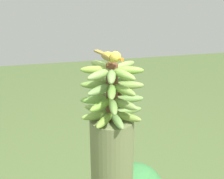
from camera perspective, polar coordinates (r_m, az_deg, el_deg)
banana_bunch at (r=1.67m, az=0.01°, el=-0.44°), size 0.31×0.31×0.28m
perched_bird at (r=1.57m, az=-0.03°, el=5.27°), size 0.17×0.11×0.08m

